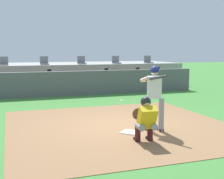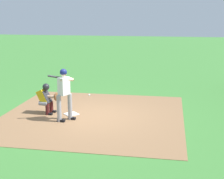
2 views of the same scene
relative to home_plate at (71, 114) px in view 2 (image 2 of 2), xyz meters
The scene contains 5 objects.
ground_plane 0.80m from the home_plate, 90.00° to the left, with size 80.00×80.00×0.00m, color #428438.
dirt_infield 0.80m from the home_plate, 90.00° to the left, with size 6.40×6.40×0.01m, color #936B47.
home_plate is the anchor object (origin of this frame).
batter_at_plate 1.23m from the home_plate, ahead, with size 0.58×0.88×1.80m.
catcher_crouched 1.08m from the home_plate, 89.25° to the right, with size 0.51×1.97×1.13m.
Camera 2 is at (11.06, 2.68, 3.64)m, focal length 53.15 mm.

